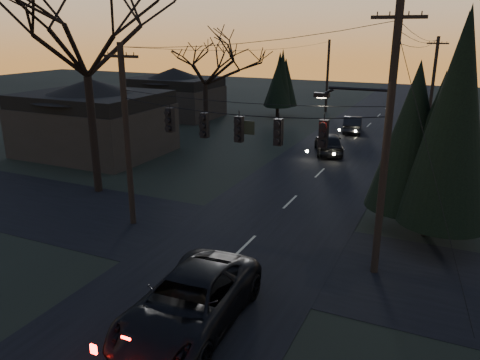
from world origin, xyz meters
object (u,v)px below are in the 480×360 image
at_px(bare_tree_left, 83,26).
at_px(utility_pole_far_l, 325,112).
at_px(evergreen_right, 438,130).
at_px(sedan_oncoming_b, 353,124).
at_px(utility_pole_right, 374,272).
at_px(suv_near, 190,303).
at_px(utility_pole_left, 133,223).
at_px(utility_pole_far_r, 427,134).
at_px(sedan_oncoming_a, 329,143).

bearing_deg(bare_tree_left, utility_pole_far_l, 81.69).
distance_m(evergreen_right, sedan_oncoming_b, 23.19).
bearing_deg(utility_pole_right, utility_pole_far_l, 107.72).
distance_m(bare_tree_left, evergreen_right, 18.41).
relative_size(evergreen_right, sedan_oncoming_b, 1.92).
xyz_separation_m(suv_near, sedan_oncoming_b, (-1.60, 31.99, -0.13)).
xyz_separation_m(utility_pole_right, evergreen_right, (1.53, 4.51, 4.91)).
xyz_separation_m(utility_pole_left, suv_near, (6.80, -6.06, 0.87)).
relative_size(utility_pole_far_r, bare_tree_left, 0.65).
distance_m(utility_pole_left, sedan_oncoming_a, 18.04).
xyz_separation_m(suv_near, sedan_oncoming_a, (-1.60, 23.31, -0.06)).
distance_m(utility_pole_far_l, evergreen_right, 34.44).
bearing_deg(sedan_oncoming_a, utility_pole_left, 53.55).
height_order(utility_pole_right, sedan_oncoming_a, utility_pole_right).
height_order(utility_pole_far_r, suv_near, utility_pole_far_r).
bearing_deg(sedan_oncoming_a, utility_pole_far_r, -140.05).
relative_size(utility_pole_left, evergreen_right, 0.98).
height_order(utility_pole_left, evergreen_right, evergreen_right).
relative_size(bare_tree_left, sedan_oncoming_a, 2.76).
height_order(utility_pole_left, bare_tree_left, bare_tree_left).
bearing_deg(utility_pole_far_l, sedan_oncoming_b, -62.69).
bearing_deg(utility_pole_far_r, utility_pole_left, -112.33).
xyz_separation_m(bare_tree_left, suv_near, (11.61, -9.13, -8.34)).
bearing_deg(utility_pole_right, utility_pole_left, 180.00).
bearing_deg(evergreen_right, utility_pole_far_l, 112.48).
height_order(bare_tree_left, sedan_oncoming_a, bare_tree_left).
relative_size(utility_pole_far_r, utility_pole_far_l, 1.06).
xyz_separation_m(utility_pole_right, sedan_oncoming_a, (-6.30, 17.25, 0.81)).
bearing_deg(suv_near, evergreen_right, 56.65).
bearing_deg(sedan_oncoming_a, sedan_oncoming_b, -109.67).
bearing_deg(utility_pole_right, evergreen_right, 71.24).
distance_m(bare_tree_left, sedan_oncoming_a, 19.28).
distance_m(bare_tree_left, sedan_oncoming_b, 26.35).
bearing_deg(sedan_oncoming_a, evergreen_right, 101.89).
relative_size(utility_pole_right, bare_tree_left, 0.76).
distance_m(utility_pole_right, bare_tree_left, 18.98).
bearing_deg(utility_pole_right, utility_pole_far_r, 90.00).
bearing_deg(sedan_oncoming_a, utility_pole_far_l, -94.17).
bearing_deg(utility_pole_right, suv_near, -127.80).
bearing_deg(utility_pole_far_l, utility_pole_far_r, -34.82).
distance_m(utility_pole_left, sedan_oncoming_b, 26.46).
xyz_separation_m(utility_pole_right, utility_pole_far_l, (-11.50, 36.00, 0.00)).
xyz_separation_m(evergreen_right, sedan_oncoming_a, (-7.83, 12.75, -4.10)).
xyz_separation_m(utility_pole_far_l, evergreen_right, (13.03, -31.49, 4.91)).
relative_size(utility_pole_right, utility_pole_far_r, 1.18).
xyz_separation_m(utility_pole_far_r, bare_tree_left, (-16.31, -24.93, 9.21)).
bearing_deg(utility_pole_far_l, bare_tree_left, -98.31).
height_order(utility_pole_right, utility_pole_far_r, utility_pole_right).
bearing_deg(utility_pole_far_r, evergreen_right, -86.27).
distance_m(utility_pole_right, utility_pole_left, 11.50).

